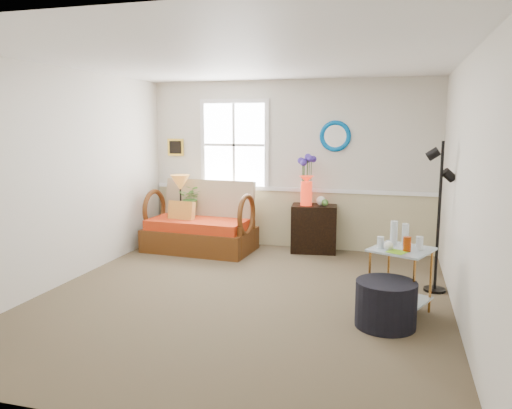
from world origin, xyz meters
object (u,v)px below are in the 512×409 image
(cabinet, at_px, (314,228))
(floor_lamp, at_px, (439,218))
(lamp_stand, at_px, (184,227))
(ottoman, at_px, (386,304))
(side_table, at_px, (400,281))
(loveseat, at_px, (200,217))

(cabinet, bearing_deg, floor_lamp, -47.43)
(lamp_stand, distance_m, ottoman, 4.05)
(lamp_stand, bearing_deg, cabinet, 4.52)
(cabinet, xyz_separation_m, side_table, (1.26, -2.28, -0.02))
(floor_lamp, distance_m, ottoman, 1.48)
(lamp_stand, relative_size, side_table, 0.84)
(cabinet, xyz_separation_m, floor_lamp, (1.66, -1.42, 0.51))
(ottoman, bearing_deg, loveseat, 141.63)
(lamp_stand, distance_m, cabinet, 2.07)
(cabinet, bearing_deg, loveseat, -173.63)
(lamp_stand, height_order, floor_lamp, floor_lamp)
(side_table, bearing_deg, floor_lamp, 64.72)
(side_table, distance_m, ottoman, 0.41)
(loveseat, xyz_separation_m, ottoman, (2.83, -2.24, -0.31))
(lamp_stand, xyz_separation_m, side_table, (3.32, -2.11, 0.05))
(cabinet, distance_m, floor_lamp, 2.25)
(lamp_stand, height_order, ottoman, lamp_stand)
(floor_lamp, bearing_deg, lamp_stand, 166.96)
(side_table, xyz_separation_m, ottoman, (-0.13, -0.37, -0.12))
(lamp_stand, xyz_separation_m, floor_lamp, (3.73, -1.26, 0.58))
(loveseat, xyz_separation_m, floor_lamp, (3.36, -1.02, 0.34))
(loveseat, distance_m, ottoman, 3.63)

